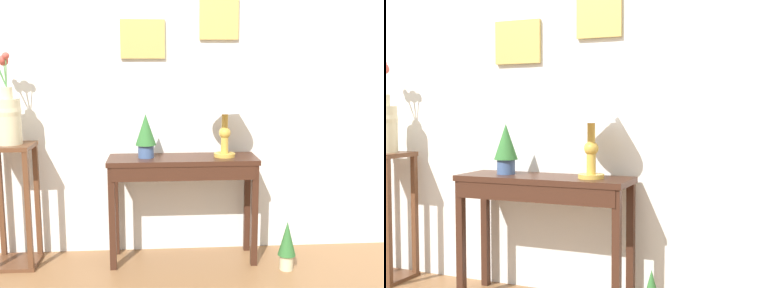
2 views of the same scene
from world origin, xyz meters
TOP-DOWN VIEW (x-y plane):
  - back_wall_with_art at (-0.00, 1.49)m, footprint 9.00×0.13m
  - console_table at (-0.02, 1.21)m, footprint 1.07×0.35m
  - table_lamp at (0.28, 1.23)m, footprint 0.29×0.29m
  - potted_plant_on_console at (-0.29, 1.23)m, footprint 0.15×0.15m
  - pedestal_stand_left at (-1.23, 1.23)m, footprint 0.31×0.31m
  - flower_vase_tall at (-1.24, 1.23)m, footprint 0.20×0.18m
  - potted_plant_floor at (0.70, 0.99)m, footprint 0.13×0.13m

SIDE VIEW (x-z plane):
  - potted_plant_floor at x=0.70m, z-range 0.02..0.37m
  - pedestal_stand_left at x=-1.23m, z-range 0.00..0.89m
  - console_table at x=-0.02m, z-range 0.26..1.04m
  - potted_plant_on_console at x=-0.29m, z-range 0.80..1.11m
  - flower_vase_tall at x=-1.24m, z-range 0.79..1.42m
  - table_lamp at x=0.28m, z-range 0.92..1.49m
  - back_wall_with_art at x=0.00m, z-range 0.00..2.80m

